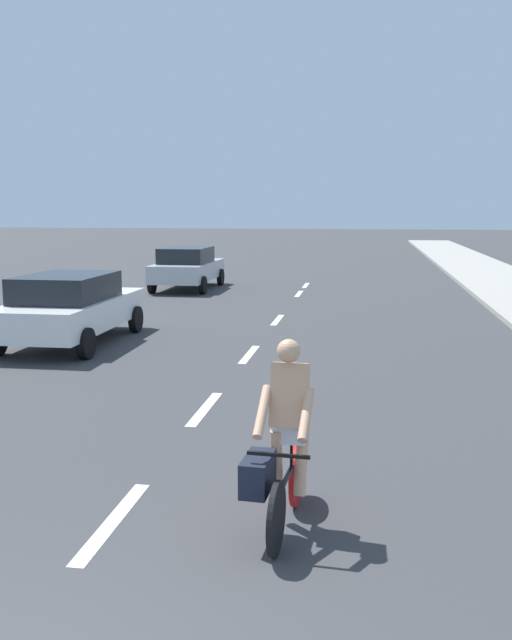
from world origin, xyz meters
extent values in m
plane|color=#38383A|center=(0.00, 20.00, 0.00)|extent=(160.00, 160.00, 0.00)
cube|color=white|center=(0.00, 3.16, 0.00)|extent=(0.16, 1.80, 0.01)
cube|color=white|center=(0.00, 7.03, 0.00)|extent=(0.16, 1.80, 0.01)
cube|color=white|center=(0.00, 11.03, 0.00)|extent=(0.16, 1.80, 0.01)
cube|color=white|center=(0.00, 15.59, 0.00)|extent=(0.16, 1.80, 0.01)
cube|color=white|center=(0.00, 21.51, 0.00)|extent=(0.16, 1.80, 0.01)
cube|color=white|center=(0.00, 24.25, 0.00)|extent=(0.16, 1.80, 0.01)
cylinder|color=black|center=(1.65, 2.78, 0.33)|extent=(0.09, 0.66, 0.66)
cylinder|color=red|center=(1.72, 3.83, 0.33)|extent=(0.09, 0.66, 0.66)
cube|color=black|center=(1.68, 3.30, 0.51)|extent=(0.10, 0.95, 0.04)
cylinder|color=black|center=(1.70, 3.51, 0.75)|extent=(0.03, 0.03, 0.48)
cube|color=black|center=(1.65, 2.86, 0.88)|extent=(0.56, 0.07, 0.03)
cube|color=tan|center=(1.69, 3.38, 1.28)|extent=(0.36, 0.34, 0.63)
sphere|color=tan|center=(1.68, 3.32, 1.71)|extent=(0.22, 0.22, 0.22)
cube|color=white|center=(1.69, 3.43, 0.95)|extent=(0.33, 0.24, 0.28)
cube|color=black|center=(1.44, 3.03, 0.63)|extent=(0.27, 0.53, 0.32)
cylinder|color=tan|center=(1.81, 3.37, 0.63)|extent=(0.13, 0.32, 0.62)
cylinder|color=tan|center=(1.57, 3.39, 0.63)|extent=(0.12, 0.21, 0.63)
cylinder|color=tan|center=(1.87, 3.11, 1.18)|extent=(0.12, 0.49, 0.41)
cylinder|color=tan|center=(1.47, 3.13, 1.18)|extent=(0.12, 0.49, 0.41)
cube|color=white|center=(-4.14, 11.63, 0.69)|extent=(1.96, 4.60, 0.64)
cube|color=black|center=(-4.14, 11.40, 1.29)|extent=(1.71, 2.40, 0.56)
cylinder|color=black|center=(-5.12, 13.18, 0.32)|extent=(0.19, 0.64, 0.64)
cylinder|color=black|center=(-3.19, 13.20, 0.32)|extent=(0.19, 0.64, 0.64)
cylinder|color=black|center=(-3.17, 10.08, 0.32)|extent=(0.19, 0.64, 0.64)
cube|color=#B7BABF|center=(-4.28, 22.37, 0.69)|extent=(1.87, 4.44, 0.64)
cube|color=black|center=(-4.28, 22.15, 1.29)|extent=(1.64, 2.31, 0.56)
cylinder|color=black|center=(-5.21, 23.88, 0.32)|extent=(0.18, 0.64, 0.64)
cylinder|color=black|center=(-3.35, 23.88, 0.32)|extent=(0.18, 0.64, 0.64)
cylinder|color=black|center=(-5.21, 20.86, 0.32)|extent=(0.18, 0.64, 0.64)
cylinder|color=black|center=(-3.34, 20.86, 0.32)|extent=(0.18, 0.64, 0.64)
camera|label=1|loc=(2.38, -2.86, 3.00)|focal=38.92mm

